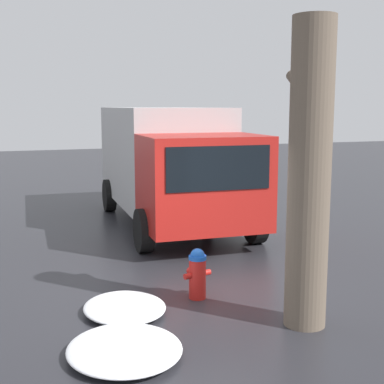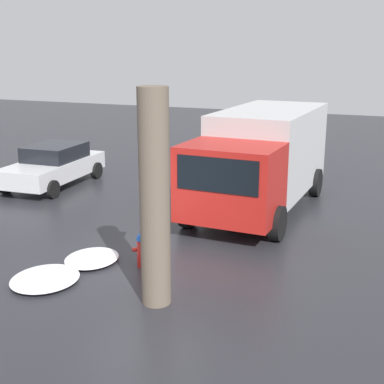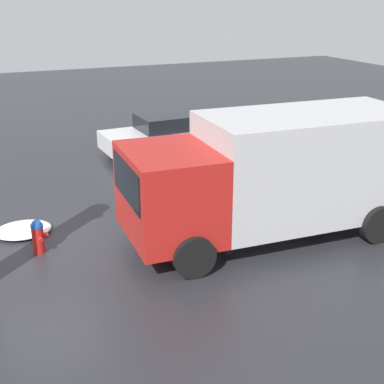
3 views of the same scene
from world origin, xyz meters
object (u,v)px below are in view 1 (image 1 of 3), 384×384
at_px(delivery_truck, 170,161).
at_px(pedestrian, 208,194).
at_px(fire_hydrant, 197,273).
at_px(tree_trunk, 309,175).

relative_size(delivery_truck, pedestrian, 4.04).
bearing_deg(delivery_truck, pedestrian, 109.16).
bearing_deg(fire_hydrant, pedestrian, -36.53).
bearing_deg(fire_hydrant, delivery_truck, -25.99).
distance_m(fire_hydrant, pedestrian, 4.26).
xyz_separation_m(delivery_truck, pedestrian, (-1.49, -0.44, -0.65)).
relative_size(fire_hydrant, delivery_truck, 0.11).
bearing_deg(fire_hydrant, tree_trunk, -157.44).
bearing_deg(tree_trunk, pedestrian, -7.36).
height_order(fire_hydrant, pedestrian, pedestrian).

